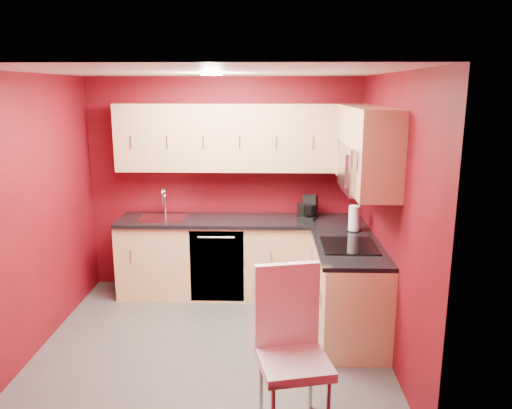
{
  "coord_description": "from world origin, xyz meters",
  "views": [
    {
      "loc": [
        0.52,
        -4.31,
        2.36
      ],
      "look_at": [
        0.39,
        0.55,
        1.23
      ],
      "focal_mm": 35.0,
      "sensor_mm": 36.0,
      "label": 1
    }
  ],
  "objects_px": {
    "microwave": "(365,168)",
    "paper_towel": "(354,218)",
    "dining_chair": "(294,354)",
    "coffee_maker": "(309,207)",
    "sink": "(162,215)",
    "napkin_holder": "(304,211)"
  },
  "relations": [
    {
      "from": "paper_towel",
      "to": "dining_chair",
      "type": "bearing_deg",
      "value": -110.23
    },
    {
      "from": "sink",
      "to": "dining_chair",
      "type": "xyz_separation_m",
      "value": [
        1.4,
        -2.4,
        -0.36
      ]
    },
    {
      "from": "microwave",
      "to": "dining_chair",
      "type": "relative_size",
      "value": 0.65
    },
    {
      "from": "coffee_maker",
      "to": "microwave",
      "type": "bearing_deg",
      "value": -48.33
    },
    {
      "from": "sink",
      "to": "coffee_maker",
      "type": "bearing_deg",
      "value": 0.79
    },
    {
      "from": "napkin_holder",
      "to": "microwave",
      "type": "bearing_deg",
      "value": -67.33
    },
    {
      "from": "coffee_maker",
      "to": "paper_towel",
      "type": "relative_size",
      "value": 0.99
    },
    {
      "from": "coffee_maker",
      "to": "paper_towel",
      "type": "bearing_deg",
      "value": -29.32
    },
    {
      "from": "paper_towel",
      "to": "coffee_maker",
      "type": "bearing_deg",
      "value": 131.08
    },
    {
      "from": "microwave",
      "to": "paper_towel",
      "type": "height_order",
      "value": "microwave"
    },
    {
      "from": "napkin_holder",
      "to": "paper_towel",
      "type": "xyz_separation_m",
      "value": [
        0.48,
        -0.58,
        0.06
      ]
    },
    {
      "from": "sink",
      "to": "napkin_holder",
      "type": "bearing_deg",
      "value": 3.63
    },
    {
      "from": "napkin_holder",
      "to": "dining_chair",
      "type": "xyz_separation_m",
      "value": [
        -0.23,
        -2.51,
        -0.4
      ]
    },
    {
      "from": "microwave",
      "to": "napkin_holder",
      "type": "relative_size",
      "value": 5.16
    },
    {
      "from": "paper_towel",
      "to": "napkin_holder",
      "type": "bearing_deg",
      "value": 129.7
    },
    {
      "from": "napkin_holder",
      "to": "paper_towel",
      "type": "bearing_deg",
      "value": -50.3
    },
    {
      "from": "sink",
      "to": "dining_chair",
      "type": "distance_m",
      "value": 2.8
    },
    {
      "from": "coffee_maker",
      "to": "dining_chair",
      "type": "xyz_separation_m",
      "value": [
        -0.28,
        -2.43,
        -0.46
      ]
    },
    {
      "from": "microwave",
      "to": "sink",
      "type": "distance_m",
      "value": 2.43
    },
    {
      "from": "napkin_holder",
      "to": "coffee_maker",
      "type": "bearing_deg",
      "value": -60.16
    },
    {
      "from": "napkin_holder",
      "to": "sink",
      "type": "bearing_deg",
      "value": -176.37
    },
    {
      "from": "dining_chair",
      "to": "sink",
      "type": "bearing_deg",
      "value": 108.05
    }
  ]
}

